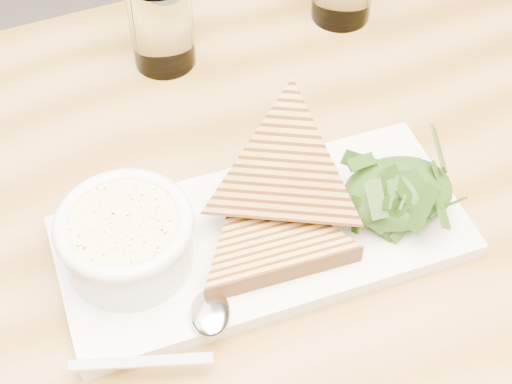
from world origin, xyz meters
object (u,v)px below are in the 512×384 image
object	(u,v)px
table_top	(252,225)
platter	(263,237)
glass_near	(161,23)
soup_bowl	(128,244)

from	to	relation	value
table_top	platter	world-z (taller)	platter
table_top	platter	size ratio (longest dim) A/B	2.95
table_top	glass_near	distance (m)	0.25
platter	table_top	bearing A→B (deg)	88.15
platter	glass_near	xyz separation A→B (m)	(-0.02, 0.28, 0.05)
platter	glass_near	bearing A→B (deg)	94.67
soup_bowl	glass_near	distance (m)	0.29
platter	glass_near	distance (m)	0.28
table_top	platter	distance (m)	0.05
table_top	soup_bowl	world-z (taller)	soup_bowl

